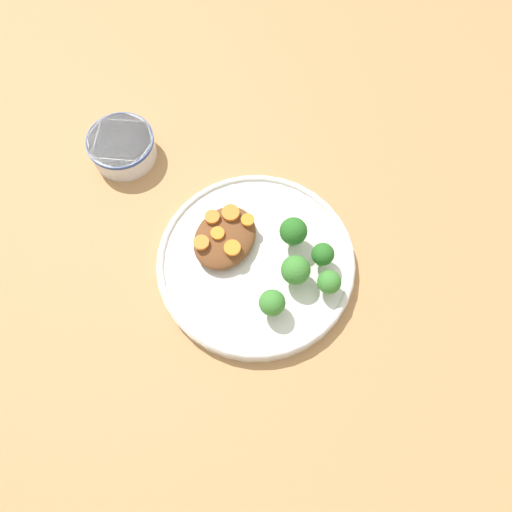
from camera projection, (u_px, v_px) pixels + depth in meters
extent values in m
plane|color=tan|center=(256.00, 266.00, 0.74)|extent=(4.00, 4.00, 0.00)
cylinder|color=silver|center=(256.00, 263.00, 0.73)|extent=(0.29, 0.29, 0.02)
torus|color=silver|center=(256.00, 260.00, 0.72)|extent=(0.29, 0.29, 0.01)
cylinder|color=silver|center=(123.00, 147.00, 0.80)|extent=(0.10, 0.10, 0.04)
cylinder|color=#2D478C|center=(120.00, 141.00, 0.78)|extent=(0.11, 0.11, 0.01)
cylinder|color=white|center=(121.00, 143.00, 0.79)|extent=(0.08, 0.08, 0.01)
ellipsoid|color=brown|center=(225.00, 238.00, 0.72)|extent=(0.10, 0.08, 0.03)
cylinder|color=#7FA85B|center=(295.00, 276.00, 0.70)|extent=(0.02, 0.02, 0.02)
sphere|color=#3D8433|center=(296.00, 270.00, 0.68)|extent=(0.04, 0.04, 0.04)
cylinder|color=#759E51|center=(272.00, 307.00, 0.68)|extent=(0.02, 0.02, 0.02)
sphere|color=#3D8433|center=(272.00, 303.00, 0.66)|extent=(0.04, 0.04, 0.04)
cylinder|color=#7FA85B|center=(321.00, 260.00, 0.71)|extent=(0.01, 0.01, 0.02)
sphere|color=#286B23|center=(323.00, 254.00, 0.69)|extent=(0.03, 0.03, 0.03)
cylinder|color=#759E51|center=(292.00, 238.00, 0.72)|extent=(0.01, 0.01, 0.03)
sphere|color=#286B23|center=(293.00, 231.00, 0.70)|extent=(0.04, 0.04, 0.04)
cylinder|color=#7FA85B|center=(327.00, 287.00, 0.69)|extent=(0.01, 0.01, 0.02)
sphere|color=#3D8433|center=(329.00, 282.00, 0.68)|extent=(0.03, 0.03, 0.03)
cylinder|color=orange|center=(248.00, 220.00, 0.71)|extent=(0.02, 0.02, 0.00)
cylinder|color=orange|center=(232.00, 248.00, 0.69)|extent=(0.02, 0.02, 0.01)
cylinder|color=orange|center=(217.00, 234.00, 0.70)|extent=(0.02, 0.02, 0.01)
cylinder|color=orange|center=(231.00, 213.00, 0.71)|extent=(0.03, 0.03, 0.01)
cylinder|color=orange|center=(201.00, 243.00, 0.70)|extent=(0.02, 0.02, 0.01)
cylinder|color=orange|center=(212.00, 217.00, 0.71)|extent=(0.02, 0.02, 0.01)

